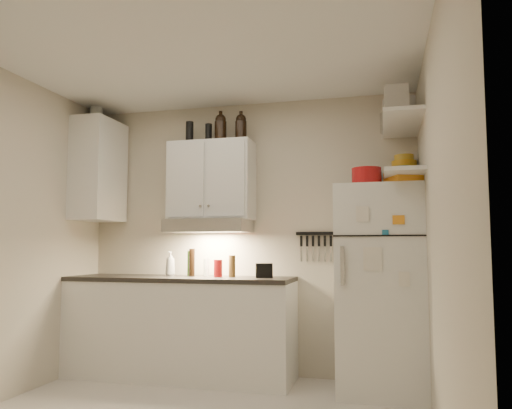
# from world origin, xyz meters

# --- Properties ---
(ceiling) EXTENTS (3.20, 3.00, 0.02)m
(ceiling) POSITION_xyz_m (0.00, 0.00, 2.61)
(ceiling) COLOR white
(ceiling) RESTS_ON ground
(back_wall) EXTENTS (3.20, 0.02, 2.60)m
(back_wall) POSITION_xyz_m (0.00, 1.51, 1.30)
(back_wall) COLOR beige
(back_wall) RESTS_ON ground
(right_wall) EXTENTS (0.02, 3.00, 2.60)m
(right_wall) POSITION_xyz_m (1.61, 0.00, 1.30)
(right_wall) COLOR beige
(right_wall) RESTS_ON ground
(base_cabinet) EXTENTS (2.10, 0.60, 0.88)m
(base_cabinet) POSITION_xyz_m (-0.55, 1.20, 0.44)
(base_cabinet) COLOR white
(base_cabinet) RESTS_ON floor
(countertop) EXTENTS (2.10, 0.62, 0.04)m
(countertop) POSITION_xyz_m (-0.55, 1.20, 0.90)
(countertop) COLOR #282522
(countertop) RESTS_ON base_cabinet
(upper_cabinet) EXTENTS (0.80, 0.33, 0.75)m
(upper_cabinet) POSITION_xyz_m (-0.30, 1.33, 1.83)
(upper_cabinet) COLOR white
(upper_cabinet) RESTS_ON back_wall
(side_cabinet) EXTENTS (0.33, 0.55, 1.00)m
(side_cabinet) POSITION_xyz_m (-1.44, 1.20, 1.95)
(side_cabinet) COLOR white
(side_cabinet) RESTS_ON left_wall
(range_hood) EXTENTS (0.76, 0.46, 0.12)m
(range_hood) POSITION_xyz_m (-0.30, 1.27, 1.39)
(range_hood) COLOR silver
(range_hood) RESTS_ON back_wall
(fridge) EXTENTS (0.70, 0.68, 1.70)m
(fridge) POSITION_xyz_m (1.25, 1.16, 0.85)
(fridge) COLOR white
(fridge) RESTS_ON floor
(shelf_hi) EXTENTS (0.30, 0.95, 0.03)m
(shelf_hi) POSITION_xyz_m (1.45, 1.02, 2.20)
(shelf_hi) COLOR white
(shelf_hi) RESTS_ON right_wall
(shelf_lo) EXTENTS (0.30, 0.95, 0.03)m
(shelf_lo) POSITION_xyz_m (1.45, 1.02, 1.76)
(shelf_lo) COLOR white
(shelf_lo) RESTS_ON right_wall
(knife_strip) EXTENTS (0.42, 0.02, 0.03)m
(knife_strip) POSITION_xyz_m (0.70, 1.49, 1.32)
(knife_strip) COLOR black
(knife_strip) RESTS_ON back_wall
(dutch_oven) EXTENTS (0.31, 0.31, 0.14)m
(dutch_oven) POSITION_xyz_m (1.16, 1.01, 1.77)
(dutch_oven) COLOR #AE1416
(dutch_oven) RESTS_ON fridge
(book_stack) EXTENTS (0.31, 0.33, 0.09)m
(book_stack) POSITION_xyz_m (1.45, 0.93, 1.75)
(book_stack) COLOR orange
(book_stack) RESTS_ON fridge
(spice_jar) EXTENTS (0.08, 0.08, 0.11)m
(spice_jar) POSITION_xyz_m (1.26, 1.06, 1.76)
(spice_jar) COLOR silver
(spice_jar) RESTS_ON fridge
(stock_pot) EXTENTS (0.27, 0.27, 0.17)m
(stock_pot) POSITION_xyz_m (1.40, 1.39, 2.30)
(stock_pot) COLOR silver
(stock_pot) RESTS_ON shelf_hi
(tin_a) EXTENTS (0.26, 0.25, 0.20)m
(tin_a) POSITION_xyz_m (1.43, 1.02, 2.32)
(tin_a) COLOR #AAAAAD
(tin_a) RESTS_ON shelf_hi
(tin_b) EXTENTS (0.18, 0.18, 0.17)m
(tin_b) POSITION_xyz_m (1.40, 0.65, 2.30)
(tin_b) COLOR #AAAAAD
(tin_b) RESTS_ON shelf_hi
(bowl_teal) EXTENTS (0.27, 0.27, 0.11)m
(bowl_teal) POSITION_xyz_m (1.46, 1.34, 1.83)
(bowl_teal) COLOR #1B6894
(bowl_teal) RESTS_ON shelf_lo
(bowl_orange) EXTENTS (0.22, 0.22, 0.07)m
(bowl_orange) POSITION_xyz_m (1.48, 1.39, 1.92)
(bowl_orange) COLOR orange
(bowl_orange) RESTS_ON bowl_teal
(bowl_yellow) EXTENTS (0.17, 0.17, 0.05)m
(bowl_yellow) POSITION_xyz_m (1.48, 1.39, 1.98)
(bowl_yellow) COLOR #BE8E21
(bowl_yellow) RESTS_ON bowl_orange
(plates) EXTENTS (0.24, 0.24, 0.06)m
(plates) POSITION_xyz_m (1.44, 1.08, 1.80)
(plates) COLOR #1B6894
(plates) RESTS_ON shelf_lo
(growler_a) EXTENTS (0.13, 0.13, 0.27)m
(growler_a) POSITION_xyz_m (-0.20, 1.29, 2.33)
(growler_a) COLOR black
(growler_a) RESTS_ON upper_cabinet
(growler_b) EXTENTS (0.13, 0.13, 0.26)m
(growler_b) POSITION_xyz_m (-0.00, 1.31, 2.33)
(growler_b) COLOR black
(growler_b) RESTS_ON upper_cabinet
(thermos_a) EXTENTS (0.07, 0.07, 0.19)m
(thermos_a) POSITION_xyz_m (-0.34, 1.35, 2.29)
(thermos_a) COLOR black
(thermos_a) RESTS_ON upper_cabinet
(thermos_b) EXTENTS (0.10, 0.10, 0.22)m
(thermos_b) POSITION_xyz_m (-0.53, 1.33, 2.31)
(thermos_b) COLOR black
(thermos_b) RESTS_ON upper_cabinet
(side_jar) EXTENTS (0.14, 0.14, 0.17)m
(side_jar) POSITION_xyz_m (-1.50, 1.23, 2.53)
(side_jar) COLOR silver
(side_jar) RESTS_ON side_cabinet
(soap_bottle) EXTENTS (0.11, 0.11, 0.26)m
(soap_bottle) POSITION_xyz_m (-0.69, 1.28, 1.05)
(soap_bottle) COLOR white
(soap_bottle) RESTS_ON countertop
(pepper_mill) EXTENTS (0.08, 0.08, 0.20)m
(pepper_mill) POSITION_xyz_m (-0.06, 1.23, 1.02)
(pepper_mill) COLOR brown
(pepper_mill) RESTS_ON countertop
(oil_bottle) EXTENTS (0.06, 0.06, 0.24)m
(oil_bottle) POSITION_xyz_m (-0.50, 1.29, 1.04)
(oil_bottle) COLOR #325816
(oil_bottle) RESTS_ON countertop
(vinegar_bottle) EXTENTS (0.07, 0.07, 0.26)m
(vinegar_bottle) POSITION_xyz_m (-0.46, 1.24, 1.05)
(vinegar_bottle) COLOR black
(vinegar_bottle) RESTS_ON countertop
(clear_bottle) EXTENTS (0.07, 0.07, 0.16)m
(clear_bottle) POSITION_xyz_m (-0.35, 1.34, 1.00)
(clear_bottle) COLOR silver
(clear_bottle) RESTS_ON countertop
(red_jar) EXTENTS (0.08, 0.08, 0.16)m
(red_jar) POSITION_xyz_m (-0.19, 1.21, 1.00)
(red_jar) COLOR #AE1416
(red_jar) RESTS_ON countertop
(caddy) EXTENTS (0.17, 0.15, 0.13)m
(caddy) POSITION_xyz_m (0.24, 1.23, 0.98)
(caddy) COLOR black
(caddy) RESTS_ON countertop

